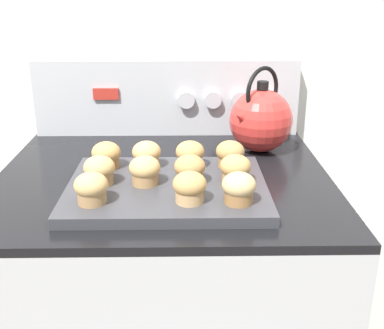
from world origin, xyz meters
name	(u,v)px	position (x,y,z in m)	size (l,w,h in m)	color
wall_back	(166,30)	(0.00, 0.72, 1.20)	(8.00, 0.05, 2.40)	silver
control_panel	(168,97)	(0.00, 0.66, 1.02)	(0.74, 0.07, 0.21)	#B7BABF
muffin_pan	(167,188)	(0.01, 0.24, 0.93)	(0.41, 0.32, 0.02)	#38383D
muffin_r0_c0	(91,188)	(-0.12, 0.15, 0.97)	(0.06, 0.06, 0.06)	#A37A4C
muffin_r0_c2	(190,187)	(0.06, 0.15, 0.97)	(0.06, 0.06, 0.06)	tan
muffin_r0_c3	(239,188)	(0.15, 0.14, 0.97)	(0.06, 0.06, 0.06)	olive
muffin_r1_c0	(99,170)	(-0.12, 0.24, 0.97)	(0.06, 0.06, 0.06)	#A37A4C
muffin_r1_c1	(145,170)	(-0.03, 0.24, 0.97)	(0.06, 0.06, 0.06)	#A37A4C
muffin_r1_c2	(190,169)	(0.06, 0.24, 0.97)	(0.06, 0.06, 0.06)	tan
muffin_r1_c3	(235,169)	(0.15, 0.24, 0.97)	(0.06, 0.06, 0.06)	tan
muffin_r2_c0	(106,155)	(-0.12, 0.33, 0.97)	(0.06, 0.06, 0.06)	olive
muffin_r2_c1	(147,154)	(-0.03, 0.33, 0.97)	(0.06, 0.06, 0.06)	tan
muffin_r2_c2	(190,154)	(0.06, 0.33, 0.97)	(0.06, 0.06, 0.06)	#A37A4C
muffin_r2_c3	(230,154)	(0.15, 0.33, 0.97)	(0.06, 0.06, 0.06)	#A37A4C
tea_kettle	(261,119)	(0.24, 0.50, 1.00)	(0.17, 0.17, 0.22)	red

